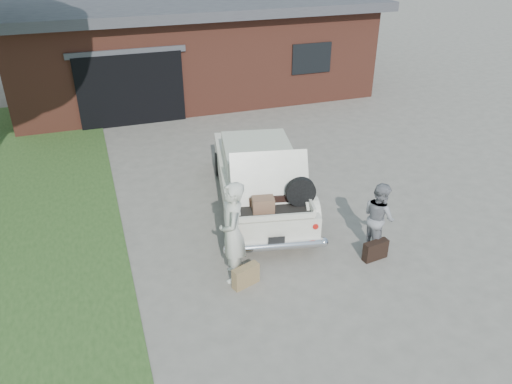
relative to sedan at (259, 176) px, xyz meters
name	(u,v)px	position (x,y,z in m)	size (l,w,h in m)	color
ground	(266,256)	(-0.56, -2.00, -0.67)	(90.00, 90.00, 0.00)	gray
house	(186,42)	(0.42, 9.48, 1.00)	(12.80, 7.80, 3.30)	brown
sedan	(259,176)	(0.00, 0.00, 0.00)	(2.63, 4.86, 1.81)	white
woman_left	(233,233)	(-1.32, -2.38, 0.27)	(0.69, 0.45, 1.89)	beige
woman_right	(379,217)	(1.55, -2.43, 0.04)	(0.69, 0.54, 1.43)	gray
suitcase_left	(246,276)	(-1.19, -2.67, -0.48)	(0.50, 0.16, 0.39)	#9B7C4F
suitcase_right	(375,250)	(1.37, -2.73, -0.48)	(0.50, 0.16, 0.38)	black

